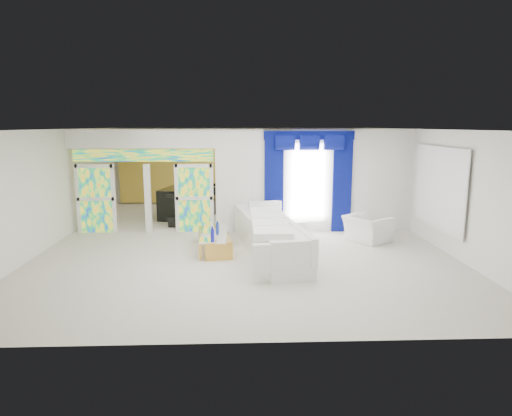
{
  "coord_description": "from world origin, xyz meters",
  "views": [
    {
      "loc": [
        -0.12,
        -12.02,
        3.1
      ],
      "look_at": [
        0.3,
        -1.2,
        1.1
      ],
      "focal_mm": 31.46,
      "sensor_mm": 36.0,
      "label": 1
    }
  ],
  "objects_px": {
    "white_sofa": "(269,236)",
    "armchair": "(367,229)",
    "grand_piano": "(189,202)",
    "console_table": "(286,228)",
    "coffee_table": "(215,242)"
  },
  "relations": [
    {
      "from": "armchair",
      "to": "grand_piano",
      "type": "bearing_deg",
      "value": 22.31
    },
    {
      "from": "console_table",
      "to": "armchair",
      "type": "bearing_deg",
      "value": -21.73
    },
    {
      "from": "armchair",
      "to": "console_table",
      "type": "bearing_deg",
      "value": 35.14
    },
    {
      "from": "console_table",
      "to": "coffee_table",
      "type": "bearing_deg",
      "value": -141.88
    },
    {
      "from": "coffee_table",
      "to": "grand_piano",
      "type": "height_order",
      "value": "grand_piano"
    },
    {
      "from": "armchair",
      "to": "grand_piano",
      "type": "xyz_separation_m",
      "value": [
        -5.17,
        3.56,
        0.16
      ]
    },
    {
      "from": "white_sofa",
      "to": "armchair",
      "type": "distance_m",
      "value": 2.91
    },
    {
      "from": "armchair",
      "to": "grand_piano",
      "type": "distance_m",
      "value": 6.28
    },
    {
      "from": "console_table",
      "to": "grand_piano",
      "type": "height_order",
      "value": "grand_piano"
    },
    {
      "from": "grand_piano",
      "to": "white_sofa",
      "type": "bearing_deg",
      "value": -48.85
    },
    {
      "from": "white_sofa",
      "to": "console_table",
      "type": "height_order",
      "value": "white_sofa"
    },
    {
      "from": "grand_piano",
      "to": "console_table",
      "type": "bearing_deg",
      "value": -28.74
    },
    {
      "from": "console_table",
      "to": "armchair",
      "type": "relative_size",
      "value": 1.11
    },
    {
      "from": "armchair",
      "to": "grand_piano",
      "type": "height_order",
      "value": "grand_piano"
    },
    {
      "from": "white_sofa",
      "to": "armchair",
      "type": "bearing_deg",
      "value": 10.27
    }
  ]
}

